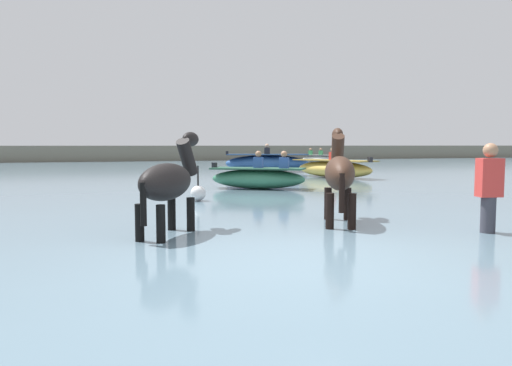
# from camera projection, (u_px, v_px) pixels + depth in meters

# --- Properties ---
(ground_plane) EXTENTS (120.00, 120.00, 0.00)m
(ground_plane) POSITION_uv_depth(u_px,v_px,m) (291.00, 288.00, 5.43)
(ground_plane) COLOR #666051
(water_surface) EXTENTS (90.00, 90.00, 0.37)m
(water_surface) POSITION_uv_depth(u_px,v_px,m) (166.00, 191.00, 14.86)
(water_surface) COLOR slate
(water_surface) RESTS_ON ground
(horse_lead_dark_bay) EXTENTS (1.03, 1.69, 1.89)m
(horse_lead_dark_bay) POSITION_uv_depth(u_px,v_px,m) (339.00, 176.00, 7.55)
(horse_lead_dark_bay) COLOR #382319
(horse_lead_dark_bay) RESTS_ON ground
(horse_trailing_black) EXTENTS (1.21, 1.50, 1.80)m
(horse_trailing_black) POSITION_uv_depth(u_px,v_px,m) (169.00, 185.00, 6.56)
(horse_trailing_black) COLOR black
(horse_trailing_black) RESTS_ON ground
(boat_distant_west) EXTENTS (4.09, 2.55, 1.29)m
(boat_distant_west) POSITION_uv_depth(u_px,v_px,m) (267.00, 163.00, 22.30)
(boat_distant_west) COLOR #28518E
(boat_distant_west) RESTS_ON water_surface
(boat_mid_channel) EXTENTS (2.29, 3.74, 1.15)m
(boat_mid_channel) POSITION_uv_depth(u_px,v_px,m) (334.00, 169.00, 18.31)
(boat_mid_channel) COLOR gold
(boat_mid_channel) RESTS_ON water_surface
(boat_near_port) EXTENTS (2.81, 2.29, 1.07)m
(boat_near_port) POSITION_uv_depth(u_px,v_px,m) (258.00, 178.00, 13.63)
(boat_near_port) COLOR #337556
(boat_near_port) RESTS_ON water_surface
(boat_distant_east) EXTENTS (2.40, 2.67, 1.03)m
(boat_distant_east) POSITION_uv_depth(u_px,v_px,m) (320.00, 159.00, 33.93)
(boat_distant_east) COLOR silver
(boat_distant_east) RESTS_ON water_surface
(person_onlooker_right) EXTENTS (0.36, 0.27, 1.63)m
(person_onlooker_right) POSITION_uv_depth(u_px,v_px,m) (489.00, 198.00, 6.75)
(person_onlooker_right) COLOR #383842
(person_onlooker_right) RESTS_ON ground
(channel_buoy) EXTENTS (0.34, 0.34, 0.78)m
(channel_buoy) POSITION_uv_depth(u_px,v_px,m) (198.00, 193.00, 10.63)
(channel_buoy) COLOR silver
(channel_buoy) RESTS_ON water_surface
(far_shoreline) EXTENTS (80.00, 2.40, 1.56)m
(far_shoreline) POSITION_uv_depth(u_px,v_px,m) (122.00, 156.00, 37.51)
(far_shoreline) COLOR #706B5B
(far_shoreline) RESTS_ON ground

